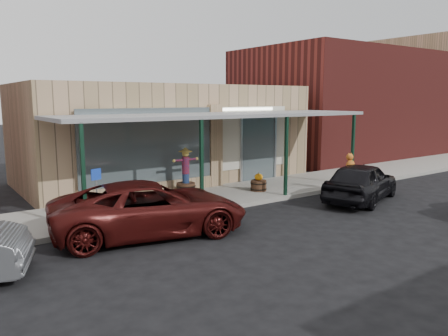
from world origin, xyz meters
TOP-DOWN VIEW (x-y plane):
  - ground at (0.00, 0.00)m, footprint 120.00×120.00m
  - sidewalk at (0.00, 3.60)m, footprint 40.00×3.20m
  - storefront at (-0.00, 8.16)m, footprint 12.00×6.25m
  - awning at (0.00, 3.56)m, footprint 12.00×3.00m
  - block_buildings_near at (2.01, 9.20)m, footprint 61.00×8.00m
  - barrel_scarecrow at (-1.16, 4.24)m, footprint 1.06×0.80m
  - barrel_pumpkin at (1.50, 3.31)m, footprint 0.62×0.62m
  - handicap_sign at (-5.00, 2.62)m, footprint 0.31×0.11m
  - parked_sedan at (3.79, 0.37)m, footprint 4.47×2.95m
  - car_maroon at (-4.06, 1.15)m, footprint 5.60×3.43m

SIDE VIEW (x-z plane):
  - ground at x=0.00m, z-range 0.00..0.00m
  - sidewalk at x=0.00m, z-range 0.00..0.15m
  - barrel_pumpkin at x=1.50m, z-range 0.05..0.75m
  - parked_sedan at x=3.79m, z-range -0.10..1.52m
  - car_maroon at x=-4.06m, z-range 0.00..1.45m
  - barrel_scarecrow at x=-1.16m, z-range -0.13..1.62m
  - handicap_sign at x=-5.00m, z-range 0.37..1.91m
  - storefront at x=0.00m, z-range -0.01..4.19m
  - awning at x=0.00m, z-range 1.49..4.53m
  - block_buildings_near at x=2.01m, z-range -0.23..7.77m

